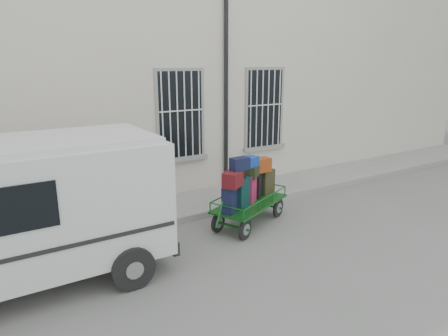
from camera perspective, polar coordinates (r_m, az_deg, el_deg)
ground at (r=8.75m, az=5.18°, el=-9.23°), size 80.00×80.00×0.00m
building at (r=12.82m, az=-9.66°, el=12.16°), size 24.00×5.15×6.00m
sidewalk at (r=10.43m, az=-2.06°, el=-4.66°), size 24.00×1.70×0.15m
luggage_cart at (r=8.88m, az=3.54°, el=-3.09°), size 2.31×1.64×1.66m
van at (r=7.03m, az=-28.17°, el=-5.05°), size 4.82×2.22×2.41m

